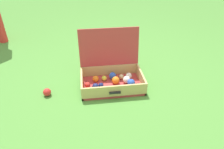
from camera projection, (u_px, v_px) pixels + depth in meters
The scene contains 3 objects.
ground_plane at pixel (106, 86), 2.17m from camera, with size 16.00×16.00×0.00m, color #4C8C38.
open_suitcase at pixel (112, 74), 2.15m from camera, with size 0.64×0.50×0.55m.
stray_ball_on_grass at pixel (47, 92), 2.02m from camera, with size 0.08×0.08×0.08m, color red.
Camera 1 is at (-0.17, -1.76, 1.28)m, focal length 32.89 mm.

